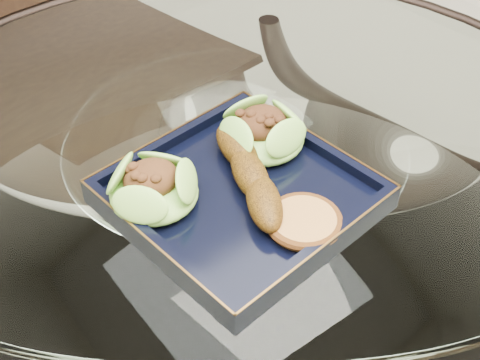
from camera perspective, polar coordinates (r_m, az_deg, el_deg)
dining_table at (r=0.98m, az=-0.33°, el=-6.16°), size 1.13×1.13×0.77m
dining_chair at (r=1.40m, az=-12.65°, el=5.21°), size 0.47×0.47×0.91m
navy_plate at (r=0.81m, az=-0.00°, el=-1.57°), size 0.30×0.30×0.02m
lettuce_wrap_left at (r=0.78m, az=-7.39°, el=-0.81°), size 0.13×0.13×0.04m
lettuce_wrap_right at (r=0.85m, az=1.96°, el=3.97°), size 0.14×0.14×0.04m
roasted_plantain at (r=0.80m, az=0.86°, el=0.54°), size 0.10×0.19×0.04m
crumb_patty at (r=0.76m, az=5.46°, el=-3.62°), size 0.10×0.10×0.01m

